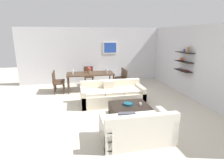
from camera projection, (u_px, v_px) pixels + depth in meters
ground_plane at (116, 107)px, 6.26m from camera, size 18.00×18.00×0.00m
back_wall_unit at (106, 55)px, 9.30m from camera, size 8.40×0.09×2.70m
right_wall_shelf_unit at (189, 62)px, 7.07m from camera, size 0.34×8.20×2.70m
sofa_beige at (112, 96)px, 6.49m from camera, size 2.18×0.90×0.78m
loveseat_white at (137, 129)px, 4.20m from camera, size 1.60×0.90×0.78m
coffee_table at (130, 111)px, 5.41m from camera, size 1.09×1.01×0.38m
decorative_bowl at (128, 104)px, 5.39m from camera, size 0.29×0.29×0.06m
candle_jar at (140, 104)px, 5.35m from camera, size 0.07×0.07×0.07m
dining_table at (90, 75)px, 7.99m from camera, size 2.01×0.93×0.75m
dining_chair_left_far at (57, 79)px, 7.96m from camera, size 0.44×0.44×0.88m
dining_chair_head at (89, 75)px, 8.86m from camera, size 0.44×0.44×0.88m
dining_chair_right_far at (121, 76)px, 8.51m from camera, size 0.44×0.44×0.88m
dining_chair_left_near at (56, 81)px, 7.56m from camera, size 0.44×0.44×0.88m
dining_chair_right_near at (123, 78)px, 8.12m from camera, size 0.44×0.44×0.88m
wine_glass_left_near at (73, 72)px, 7.69m from camera, size 0.06×0.06×0.17m
wine_glass_head at (89, 69)px, 8.33m from camera, size 0.08×0.08×0.15m
wine_glass_right_near at (107, 70)px, 7.97m from camera, size 0.08×0.08×0.17m
wine_glass_left_far at (73, 71)px, 7.91m from camera, size 0.07×0.07×0.17m
wine_glass_right_far at (106, 69)px, 8.19m from camera, size 0.08×0.08×0.17m
centerpiece_vase at (89, 70)px, 7.97m from camera, size 0.16×0.16×0.27m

